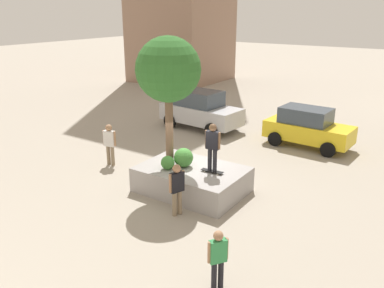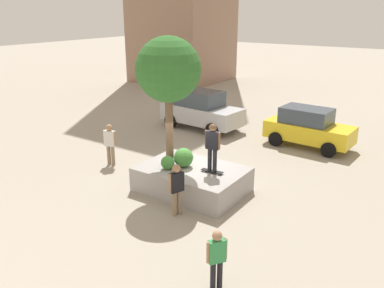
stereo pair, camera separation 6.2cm
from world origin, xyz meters
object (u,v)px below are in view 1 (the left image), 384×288
(planter_ledge, at_px, (192,180))
(bystander_watching, at_px, (110,142))
(skateboarder, at_px, (213,144))
(pedestrian_crossing, at_px, (177,186))
(plaza_tree, at_px, (168,70))
(skateboard, at_px, (212,171))
(taxi_cab, at_px, (308,127))
(passerby_with_bag, at_px, (218,256))
(sedan_parked, at_px, (200,110))

(planter_ledge, relative_size, bystander_watching, 2.08)
(skateboarder, height_order, pedestrian_crossing, skateboarder)
(plaza_tree, xyz_separation_m, pedestrian_crossing, (1.46, -1.59, -3.30))
(plaza_tree, height_order, bystander_watching, plaza_tree)
(skateboard, bearing_deg, taxi_cab, 82.49)
(taxi_cab, bearing_deg, bystander_watching, -130.92)
(plaza_tree, bearing_deg, skateboard, 5.48)
(skateboarder, relative_size, bystander_watching, 0.95)
(plaza_tree, xyz_separation_m, skateboard, (1.69, 0.16, -3.34))
(passerby_with_bag, bearing_deg, bystander_watching, 150.73)
(skateboard, bearing_deg, bystander_watching, 177.66)
(pedestrian_crossing, bearing_deg, planter_ledge, 108.73)
(skateboard, xyz_separation_m, taxi_cab, (0.95, 7.17, -0.01))
(skateboarder, distance_m, passerby_with_bag, 5.02)
(plaza_tree, distance_m, skateboard, 3.75)
(taxi_cab, bearing_deg, sedan_parked, -177.25)
(skateboard, xyz_separation_m, passerby_with_bag, (2.65, -4.13, -0.07))
(skateboarder, distance_m, bystander_watching, 5.18)
(skateboard, bearing_deg, skateboarder, 0.00)
(planter_ledge, distance_m, sedan_parked, 8.06)
(sedan_parked, distance_m, passerby_with_bag, 13.37)
(taxi_cab, distance_m, pedestrian_crossing, 9.00)
(plaza_tree, distance_m, sedan_parked, 8.40)
(skateboard, distance_m, pedestrian_crossing, 1.77)
(skateboarder, bearing_deg, taxi_cab, 82.49)
(passerby_with_bag, bearing_deg, skateboarder, 122.65)
(pedestrian_crossing, bearing_deg, bystander_watching, 158.02)
(bystander_watching, bearing_deg, taxi_cab, 49.08)
(skateboard, height_order, passerby_with_bag, passerby_with_bag)
(plaza_tree, distance_m, pedestrian_crossing, 3.94)
(sedan_parked, bearing_deg, skateboarder, -54.49)
(skateboard, relative_size, passerby_with_bag, 0.53)
(skateboard, bearing_deg, sedan_parked, 125.51)
(plaza_tree, height_order, pedestrian_crossing, plaza_tree)
(skateboard, relative_size, bystander_watching, 0.46)
(bystander_watching, distance_m, pedestrian_crossing, 5.24)
(skateboarder, distance_m, sedan_parked, 8.51)
(planter_ledge, xyz_separation_m, plaza_tree, (-0.87, -0.14, 3.85))
(skateboard, bearing_deg, passerby_with_bag, -57.35)
(plaza_tree, xyz_separation_m, passerby_with_bag, (4.34, -3.97, -3.41))
(skateboarder, xyz_separation_m, sedan_parked, (-4.92, 6.89, -0.89))
(sedan_parked, distance_m, bystander_watching, 6.69)
(bystander_watching, xyz_separation_m, pedestrian_crossing, (4.86, -1.96, -0.03))
(sedan_parked, bearing_deg, bystander_watching, -91.51)
(planter_ledge, relative_size, sedan_parked, 0.79)
(planter_ledge, bearing_deg, taxi_cab, 76.21)
(bystander_watching, bearing_deg, skateboarder, -2.34)
(skateboarder, bearing_deg, sedan_parked, 125.51)
(taxi_cab, relative_size, bystander_watching, 2.31)
(taxi_cab, height_order, pedestrian_crossing, taxi_cab)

